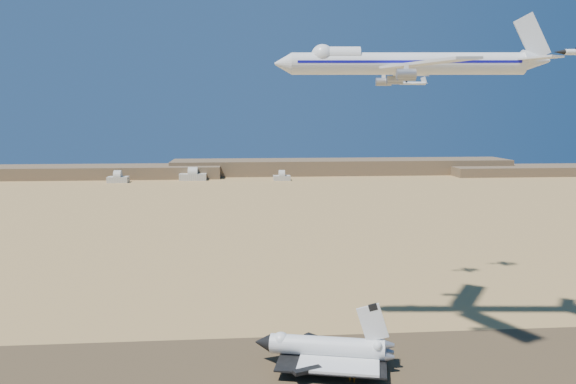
{
  "coord_description": "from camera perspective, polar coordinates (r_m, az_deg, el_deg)",
  "views": [
    {
      "loc": [
        -5.95,
        -152.96,
        73.28
      ],
      "look_at": [
        7.66,
        8.0,
        51.06
      ],
      "focal_mm": 35.0,
      "sensor_mm": 36.0,
      "label": 1
    }
  ],
  "objects": [
    {
      "name": "carrier_747",
      "position": [
        178.21,
        11.25,
        12.69
      ],
      "size": [
        84.06,
        64.85,
        20.92
      ],
      "rotation": [
        0.0,
        0.0,
        -0.09
      ],
      "color": "white"
    },
    {
      "name": "crew_b",
      "position": [
        164.2,
        6.75,
        -18.39
      ],
      "size": [
        0.8,
        0.91,
        1.62
      ],
      "primitive_type": "imported",
      "rotation": [
        0.0,
        0.0,
        2.13
      ],
      "color": "#BC6D0B",
      "rests_on": "runway"
    },
    {
      "name": "crew_a",
      "position": [
        164.59,
        6.32,
        -18.27
      ],
      "size": [
        0.55,
        0.74,
        1.85
      ],
      "primitive_type": "imported",
      "rotation": [
        0.0,
        0.0,
        1.75
      ],
      "color": "#BC6D0B",
      "rests_on": "runway"
    },
    {
      "name": "shuttle",
      "position": [
        170.69,
        3.84,
        -15.62
      ],
      "size": [
        41.01,
        31.31,
        20.13
      ],
      "rotation": [
        0.0,
        0.0,
        -0.24
      ],
      "color": "silver",
      "rests_on": "runway"
    },
    {
      "name": "crew_c",
      "position": [
        166.97,
        7.84,
        -17.92
      ],
      "size": [
        1.16,
        0.86,
        1.77
      ],
      "primitive_type": "imported",
      "rotation": [
        0.0,
        0.0,
        2.79
      ],
      "color": "#BC6D0B",
      "rests_on": "runway"
    },
    {
      "name": "runway",
      "position": [
        169.69,
        -2.47,
        -17.75
      ],
      "size": [
        600.0,
        50.0,
        0.06
      ],
      "primitive_type": "cube",
      "color": "brown",
      "rests_on": "ground"
    },
    {
      "name": "ground",
      "position": [
        169.71,
        -2.47,
        -17.76
      ],
      "size": [
        1200.0,
        1200.0,
        0.0
      ],
      "primitive_type": "plane",
      "color": "#A48649",
      "rests_on": "ground"
    },
    {
      "name": "chase_jet_e",
      "position": [
        235.22,
        12.46,
        10.75
      ],
      "size": [
        13.79,
        7.46,
        3.43
      ],
      "rotation": [
        0.0,
        0.0,
        0.07
      ],
      "color": "white"
    },
    {
      "name": "ridgeline",
      "position": [
        687.13,
        1.14,
        2.35
      ],
      "size": [
        960.0,
        90.0,
        18.0
      ],
      "color": "brown",
      "rests_on": "ground"
    },
    {
      "name": "hangars",
      "position": [
        637.74,
        -10.03,
        1.55
      ],
      "size": [
        200.5,
        29.5,
        30.0
      ],
      "color": "beige",
      "rests_on": "ground"
    },
    {
      "name": "chase_jet_f",
      "position": [
        249.38,
        16.44,
        12.01
      ],
      "size": [
        14.7,
        8.04,
        3.66
      ],
      "rotation": [
        0.0,
        0.0,
        -0.1
      ],
      "color": "white"
    }
  ]
}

